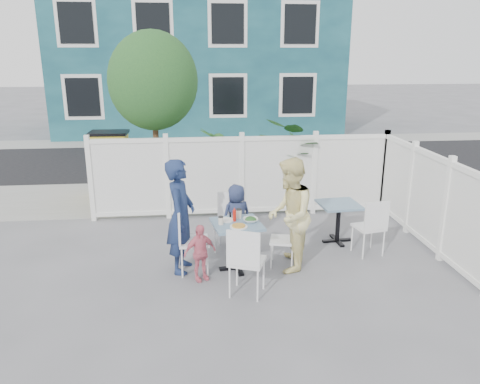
{
  "coord_description": "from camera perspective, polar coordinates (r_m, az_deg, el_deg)",
  "views": [
    {
      "loc": [
        -0.83,
        -6.43,
        3.16
      ],
      "look_at": [
        -0.14,
        0.41,
        1.09
      ],
      "focal_mm": 35.0,
      "sensor_mm": 36.0,
      "label": 1
    }
  ],
  "objects": [
    {
      "name": "far_sidewalk",
      "position": [
        17.34,
        -2.97,
        6.24
      ],
      "size": [
        24.0,
        1.6,
        0.01
      ],
      "primitive_type": "cube",
      "color": "gray",
      "rests_on": "ground"
    },
    {
      "name": "plate_side",
      "position": [
        7.01,
        -1.72,
        -3.44
      ],
      "size": [
        0.23,
        0.23,
        0.02
      ],
      "primitive_type": "cylinder",
      "color": "white",
      "rests_on": "main_table"
    },
    {
      "name": "boy",
      "position": [
        7.8,
        -0.43,
        -2.92
      ],
      "size": [
        0.61,
        0.51,
        1.07
      ],
      "primitive_type": "imported",
      "rotation": [
        0.0,
        0.0,
        3.51
      ],
      "color": "navy",
      "rests_on": "ground"
    },
    {
      "name": "chair_near",
      "position": [
        6.2,
        0.67,
        -7.98
      ],
      "size": [
        0.57,
        0.56,
        0.98
      ],
      "rotation": [
        0.0,
        0.0,
        -0.37
      ],
      "color": "white",
      "rests_on": "ground"
    },
    {
      "name": "potted_shrub_a",
      "position": [
        9.83,
        -2.72,
        2.97
      ],
      "size": [
        1.11,
        1.11,
        1.65
      ],
      "primitive_type": "imported",
      "rotation": [
        0.0,
        0.0,
        1.8
      ],
      "color": "#1A4420",
      "rests_on": "ground"
    },
    {
      "name": "potted_shrub_b",
      "position": [
        9.92,
        6.79,
        3.68
      ],
      "size": [
        2.1,
        2.19,
        1.88
      ],
      "primitive_type": "imported",
      "rotation": [
        0.0,
        0.0,
        5.22
      ],
      "color": "#1A4420",
      "rests_on": "ground"
    },
    {
      "name": "coffee_cup_b",
      "position": [
        7.09,
        -0.16,
        -2.68
      ],
      "size": [
        0.09,
        0.09,
        0.13
      ],
      "primitive_type": "cylinder",
      "color": "beige",
      "rests_on": "main_table"
    },
    {
      "name": "chair_right",
      "position": [
        7.14,
        5.8,
        -5.28
      ],
      "size": [
        0.45,
        0.46,
        0.85
      ],
      "rotation": [
        0.0,
        0.0,
        1.33
      ],
      "color": "white",
      "rests_on": "ground"
    },
    {
      "name": "chair_left",
      "position": [
        6.92,
        -6.39,
        -5.3
      ],
      "size": [
        0.45,
        0.47,
        1.0
      ],
      "rotation": [
        0.0,
        0.0,
        -1.54
      ],
      "color": "white",
      "rests_on": "ground"
    },
    {
      "name": "salt_shaker",
      "position": [
        7.14,
        -1.14,
        -2.83
      ],
      "size": [
        0.03,
        0.03,
        0.07
      ],
      "primitive_type": "cylinder",
      "color": "white",
      "rests_on": "main_table"
    },
    {
      "name": "plate_main",
      "position": [
        6.74,
        -0.16,
        -4.25
      ],
      "size": [
        0.26,
        0.26,
        0.02
      ],
      "primitive_type": "cylinder",
      "color": "white",
      "rests_on": "main_table"
    },
    {
      "name": "salad_bowl",
      "position": [
        6.94,
        1.3,
        -3.46
      ],
      "size": [
        0.22,
        0.22,
        0.05
      ],
      "primitive_type": "imported",
      "color": "white",
      "rests_on": "main_table"
    },
    {
      "name": "woman",
      "position": [
        6.93,
        6.04,
        -2.81
      ],
      "size": [
        0.84,
        0.97,
        1.71
      ],
      "primitive_type": "imported",
      "rotation": [
        0.0,
        0.0,
        -1.83
      ],
      "color": "#F6DD51",
      "rests_on": "ground"
    },
    {
      "name": "utility_cabinet",
      "position": [
        10.87,
        -15.42,
        3.11
      ],
      "size": [
        0.77,
        0.56,
        1.42
      ],
      "primitive_type": "cube",
      "rotation": [
        0.0,
        0.0,
        -0.01
      ],
      "color": "gold",
      "rests_on": "ground"
    },
    {
      "name": "man",
      "position": [
        6.9,
        -7.25,
        -2.94
      ],
      "size": [
        0.51,
        0.68,
        1.71
      ],
      "primitive_type": "imported",
      "rotation": [
        0.0,
        0.0,
        1.4
      ],
      "color": "navy",
      "rests_on": "ground"
    },
    {
      "name": "ground",
      "position": [
        7.22,
        1.44,
        -9.26
      ],
      "size": [
        80.0,
        80.0,
        0.0
      ],
      "primitive_type": "plane",
      "color": "slate"
    },
    {
      "name": "spare_table",
      "position": [
        8.15,
        11.93,
        -2.43
      ],
      "size": [
        0.71,
        0.71,
        0.69
      ],
      "rotation": [
        0.0,
        0.0,
        0.08
      ],
      "color": "#467082",
      "rests_on": "ground"
    },
    {
      "name": "chair_spare",
      "position": [
        7.72,
        15.79,
        -3.72
      ],
      "size": [
        0.5,
        0.49,
        0.94
      ],
      "rotation": [
        0.0,
        0.0,
        0.21
      ],
      "color": "white",
      "rests_on": "ground"
    },
    {
      "name": "main_table",
      "position": [
        6.97,
        -0.38,
        -5.07
      ],
      "size": [
        0.8,
        0.8,
        0.74
      ],
      "rotation": [
        0.0,
        0.0,
        0.16
      ],
      "color": "#467082",
      "rests_on": "ground"
    },
    {
      "name": "ketchup_bottle",
      "position": [
        6.96,
        -0.69,
        -2.91
      ],
      "size": [
        0.05,
        0.05,
        0.17
      ],
      "primitive_type": "cylinder",
      "color": "#B9170C",
      "rests_on": "main_table"
    },
    {
      "name": "building",
      "position": [
        20.43,
        -5.07,
        16.24
      ],
      "size": [
        11.0,
        6.0,
        6.0
      ],
      "color": "#164350",
      "rests_on": "ground"
    },
    {
      "name": "pepper_shaker",
      "position": [
        7.14,
        -1.17,
        -2.79
      ],
      "size": [
        0.03,
        0.03,
        0.08
      ],
      "primitive_type": "cylinder",
      "color": "black",
      "rests_on": "main_table"
    },
    {
      "name": "coffee_cup_a",
      "position": [
        6.84,
        -2.35,
        -3.53
      ],
      "size": [
        0.07,
        0.07,
        0.11
      ],
      "primitive_type": "cylinder",
      "color": "beige",
      "rests_on": "main_table"
    },
    {
      "name": "near_sidewalk",
      "position": [
        10.74,
        -1.09,
        -0.35
      ],
      "size": [
        24.0,
        2.6,
        0.01
      ],
      "primitive_type": "cube",
      "color": "gray",
      "rests_on": "ground"
    },
    {
      "name": "toddler",
      "position": [
        6.73,
        -4.91,
        -7.38
      ],
      "size": [
        0.53,
        0.39,
        0.84
      ],
      "primitive_type": "imported",
      "rotation": [
        0.0,
        0.0,
        0.43
      ],
      "color": "pink",
      "rests_on": "ground"
    },
    {
      "name": "tree",
      "position": [
        9.78,
        -10.57,
        13.13
      ],
      "size": [
        1.8,
        1.62,
        3.59
      ],
      "color": "#382316",
      "rests_on": "ground"
    },
    {
      "name": "street",
      "position": [
        14.31,
        -2.33,
        3.98
      ],
      "size": [
        24.0,
        5.0,
        0.01
      ],
      "primitive_type": "cube",
      "color": "black",
      "rests_on": "ground"
    },
    {
      "name": "chair_back",
      "position": [
        7.72,
        -1.35,
        -3.07
      ],
      "size": [
        0.53,
        0.51,
        0.94
      ],
      "rotation": [
        0.0,
        0.0,
        2.86
      ],
      "color": "white",
      "rests_on": "ground"
    },
    {
      "name": "fence_right",
      "position": [
        8.35,
        21.81,
        -1.03
      ],
      "size": [
        0.08,
        3.66,
        1.6
      ],
      "rotation": [
        0.0,
        0.0,
        1.57
      ],
      "color": "white",
      "rests_on": "ground"
    },
    {
      "name": "fence_back",
      "position": [
        9.19,
        0.23,
        1.75
      ],
      "size": [
        5.86,
        0.08,
        1.6
      ],
      "color": "white",
      "rests_on": "ground"
    }
  ]
}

